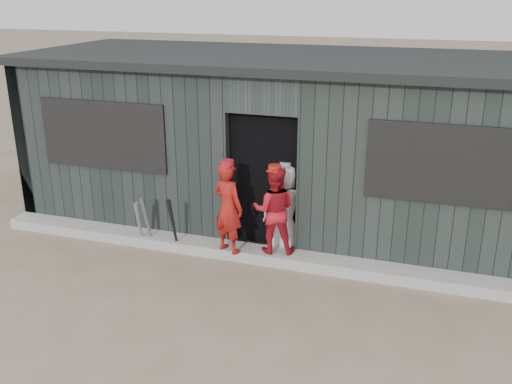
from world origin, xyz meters
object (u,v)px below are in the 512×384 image
(dugout, at_px, (289,140))
(bat_left, at_px, (139,224))
(player_grey_back, at_px, (285,208))
(bat_mid, at_px, (147,222))
(bat_right, at_px, (173,225))
(player_red_right, at_px, (274,210))
(player_red_left, at_px, (228,207))

(dugout, bearing_deg, bat_left, -133.12)
(player_grey_back, bearing_deg, bat_mid, -2.04)
(bat_mid, bearing_deg, bat_right, -8.28)
(bat_right, height_order, player_red_right, player_red_right)
(player_red_left, relative_size, dugout, 0.15)
(player_red_left, height_order, player_red_right, player_red_left)
(bat_right, bearing_deg, bat_mid, 171.72)
(bat_right, bearing_deg, bat_left, 178.57)
(player_red_left, xyz_separation_m, player_red_right, (0.59, 0.18, -0.03))
(bat_left, distance_m, player_grey_back, 2.11)
(bat_left, bearing_deg, bat_right, -1.43)
(player_red_right, distance_m, dugout, 1.76)
(player_grey_back, bearing_deg, dugout, -92.76)
(dugout, bearing_deg, player_red_right, -81.72)
(bat_mid, distance_m, player_red_left, 1.33)
(bat_left, relative_size, dugout, 0.09)
(bat_right, distance_m, player_red_left, 0.90)
(dugout, bearing_deg, player_grey_back, -77.07)
(bat_left, distance_m, player_red_left, 1.43)
(bat_left, xyz_separation_m, player_red_left, (1.37, -0.00, 0.42))
(player_red_left, xyz_separation_m, player_grey_back, (0.65, 0.52, -0.13))
(bat_right, relative_size, dugout, 0.10)
(bat_right, bearing_deg, player_red_right, 7.92)
(bat_mid, relative_size, player_grey_back, 0.60)
(player_red_right, bearing_deg, player_grey_back, -113.55)
(player_red_left, height_order, dugout, dugout)
(bat_left, bearing_deg, player_grey_back, 14.38)
(player_red_left, bearing_deg, player_red_right, -141.07)
(player_red_left, relative_size, player_grey_back, 0.97)
(player_red_left, xyz_separation_m, dugout, (0.35, 1.84, 0.50))
(bat_mid, bearing_deg, bat_left, -152.23)
(bat_mid, relative_size, dugout, 0.10)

